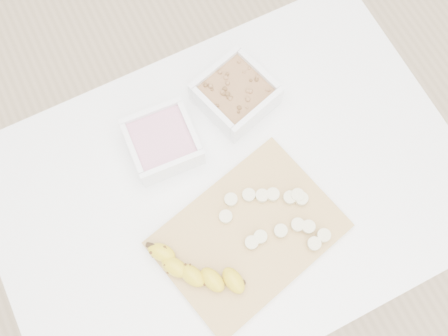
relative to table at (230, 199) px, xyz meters
name	(u,v)px	position (x,y,z in m)	size (l,w,h in m)	color
ground	(228,244)	(0.00, 0.00, -0.65)	(3.50, 3.50, 0.00)	#C6AD89
table	(230,199)	(0.00, 0.00, 0.00)	(1.00, 0.70, 0.75)	white
bowl_yogurt	(163,142)	(-0.09, 0.15, 0.13)	(0.15, 0.15, 0.07)	white
bowl_granola	(236,94)	(0.10, 0.18, 0.13)	(0.18, 0.18, 0.07)	white
cutting_board	(249,235)	(-0.01, -0.11, 0.10)	(0.36, 0.26, 0.01)	tan
banana	(198,271)	(-0.14, -0.13, 0.13)	(0.05, 0.20, 0.03)	gold
banana_slices	(278,215)	(0.06, -0.10, 0.12)	(0.19, 0.19, 0.02)	beige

